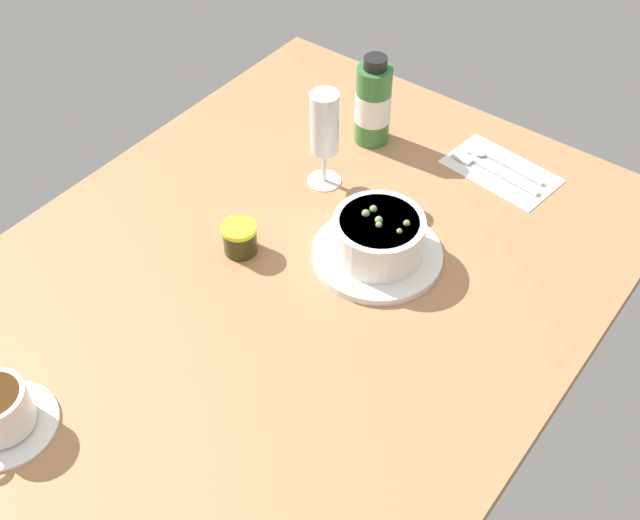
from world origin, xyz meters
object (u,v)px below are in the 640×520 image
(porridge_bowl, at_px, (378,239))
(sauce_bottle_green, at_px, (373,104))
(wine_glass, at_px, (324,128))
(jam_jar, at_px, (238,240))
(cutlery_setting, at_px, (499,169))

(porridge_bowl, relative_size, sauce_bottle_green, 1.21)
(porridge_bowl, bearing_deg, wine_glass, 61.16)
(wine_glass, relative_size, jam_jar, 3.20)
(porridge_bowl, xyz_separation_m, wine_glass, (0.10, 0.17, 0.07))
(cutlery_setting, height_order, wine_glass, wine_glass)
(cutlery_setting, xyz_separation_m, sauce_bottle_green, (-0.06, 0.23, 0.07))
(wine_glass, xyz_separation_m, sauce_bottle_green, (0.14, 0.00, -0.04))
(cutlery_setting, xyz_separation_m, jam_jar, (-0.42, 0.23, 0.02))
(porridge_bowl, distance_m, sauce_bottle_green, 0.30)
(cutlery_setting, bearing_deg, jam_jar, 151.70)
(sauce_bottle_green, bearing_deg, porridge_bowl, -143.69)
(porridge_bowl, bearing_deg, cutlery_setting, -9.28)
(wine_glass, bearing_deg, sauce_bottle_green, 1.34)
(wine_glass, relative_size, sauce_bottle_green, 1.05)
(cutlery_setting, bearing_deg, wine_glass, 132.61)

